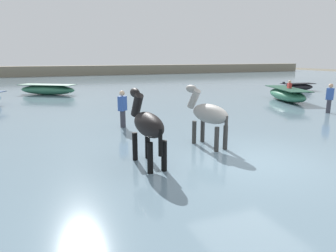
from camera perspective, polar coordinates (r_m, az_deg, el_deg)
ground_plane at (r=8.14m, az=15.50°, el=-7.92°), size 120.00×120.00×0.00m
water_surface at (r=16.88m, az=-5.58°, el=3.62°), size 90.00×90.00×0.25m
horse_lead_black at (r=7.24m, az=-3.96°, el=-0.00°), size 0.58×1.89×2.05m
horse_trailing_grey at (r=8.86m, az=7.58°, el=2.08°), size 0.77×1.85×2.00m
boat_distant_west at (r=25.94m, az=23.33°, el=6.79°), size 2.79×1.33×0.71m
boat_near_starboard at (r=22.91m, az=-21.83°, el=6.42°), size 4.07×3.30×0.71m
boat_near_port at (r=19.57m, az=21.54°, el=5.56°), size 2.65×4.36×1.24m
person_onlooker_right at (r=11.38m, az=-8.58°, el=2.83°), size 0.37×0.36×1.63m
person_onlooker_left at (r=16.09m, az=28.21°, el=4.37°), size 0.35×0.38×1.63m
far_shoreline at (r=46.34m, az=-16.62°, el=9.88°), size 80.00×2.40×1.63m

